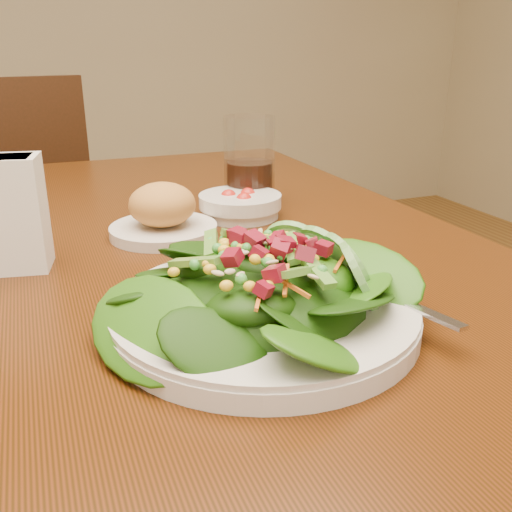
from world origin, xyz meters
name	(u,v)px	position (x,y,z in m)	size (l,w,h in m)	color
dining_table	(161,329)	(0.00, 0.00, 0.65)	(0.90, 1.40, 0.75)	#4C200A
chair_far	(14,231)	(-0.21, 1.06, 0.49)	(0.49, 0.50, 0.93)	black
salad_plate	(274,292)	(0.07, -0.22, 0.78)	(0.30, 0.30, 0.09)	silver
bread_plate	(163,214)	(0.03, 0.09, 0.78)	(0.15, 0.15, 0.08)	silver
tomato_bowl	(240,205)	(0.16, 0.14, 0.77)	(0.13, 0.13, 0.04)	silver
drinking_glass	(249,168)	(0.20, 0.20, 0.81)	(0.08, 0.08, 0.15)	silver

